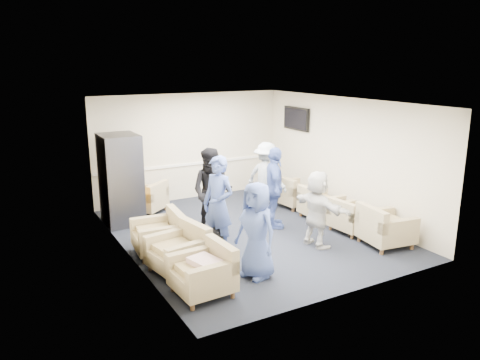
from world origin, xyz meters
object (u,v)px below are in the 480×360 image
vending_machine (121,179)px  person_front_left (256,230)px  armchair_right_far (293,194)px  person_mid_left (218,205)px  person_front_right (317,209)px  armchair_right_midnear (350,218)px  armchair_right_near (383,229)px  person_back_right (266,177)px  person_mid_right (274,188)px  armchair_left_far (161,236)px  person_back_left (212,192)px  armchair_corner (148,200)px  armchair_left_near (205,273)px  armchair_left_mid (181,252)px  armchair_right_midfar (319,205)px

vending_machine → person_front_left: (1.18, -3.72, -0.18)m
armchair_right_far → vending_machine: 4.11m
person_mid_left → person_front_right: person_mid_left is taller
person_front_left → armchair_right_midnear: bearing=89.9°
armchair_right_near → person_front_right: bearing=68.5°
person_back_right → armchair_right_near: bearing=171.0°
person_mid_right → armchair_right_near: bearing=-121.9°
vending_machine → person_mid_left: size_ratio=1.08×
armchair_left_far → person_mid_left: size_ratio=0.51×
person_back_left → person_mid_right: person_back_left is taller
armchair_corner → person_front_left: size_ratio=0.69×
armchair_left_near → person_mid_right: (2.54, 1.99, 0.54)m
armchair_right_midnear → armchair_right_far: bearing=-3.6°
armchair_right_near → person_back_right: bearing=22.6°
armchair_right_near → armchair_corner: armchair_right_near is taller
armchair_corner → person_mid_right: person_mid_right is taller
armchair_left_far → armchair_right_midnear: (3.82, -0.87, -0.03)m
person_back_right → armchair_left_near: bearing=111.4°
armchair_left_near → armchair_right_midnear: bearing=101.4°
armchair_right_far → person_back_left: size_ratio=0.49×
armchair_left_mid → armchair_right_far: size_ratio=1.11×
armchair_left_far → person_mid_left: (0.98, -0.43, 0.57)m
armchair_right_near → vending_machine: bearing=54.3°
armchair_right_near → armchair_right_midnear: size_ratio=1.20×
person_mid_right → person_front_right: person_mid_right is taller
person_back_right → person_mid_right: 1.17m
armchair_left_far → person_back_left: (1.27, 0.43, 0.56)m
armchair_left_far → person_mid_right: 2.65m
person_mid_left → person_front_right: size_ratio=1.22×
armchair_left_far → person_front_left: (1.03, -1.69, 0.47)m
person_mid_left → person_mid_right: size_ratio=1.04×
armchair_right_near → person_mid_right: size_ratio=0.55×
armchair_left_far → armchair_right_midnear: 3.91m
person_back_left → person_mid_left: bearing=-63.6°
armchair_left_mid → person_mid_right: person_mid_right is taller
armchair_left_far → person_front_right: bearing=72.7°
person_back_right → person_mid_right: person_mid_right is taller
armchair_right_near → armchair_right_midnear: 0.88m
armchair_left_mid → person_front_right: person_front_right is taller
person_mid_left → vending_machine: bearing=-179.3°
armchair_right_midnear → person_front_left: size_ratio=0.50×
armchair_right_far → person_front_left: (-2.78, -2.87, 0.48)m
armchair_right_near → person_back_right: person_back_right is taller
armchair_right_midfar → person_mid_left: size_ratio=0.44×
armchair_left_far → vending_machine: 2.13m
armchair_right_near → armchair_right_midfar: armchair_right_near is taller
armchair_right_midnear → armchair_right_midfar: size_ratio=1.01×
armchair_left_near → person_back_left: size_ratio=0.49×
person_front_left → person_back_left: 2.14m
armchair_left_far → person_front_right: 2.98m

